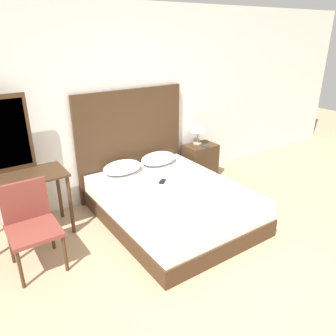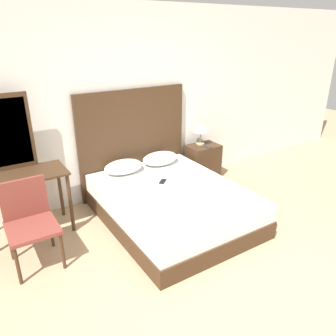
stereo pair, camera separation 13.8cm
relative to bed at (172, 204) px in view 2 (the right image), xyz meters
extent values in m
plane|color=tan|center=(-0.13, -1.66, -0.23)|extent=(16.00, 16.00, 0.00)
cube|color=white|center=(-0.13, 1.13, 1.12)|extent=(10.00, 0.06, 2.70)
cube|color=#422B19|center=(0.00, 0.00, -0.11)|extent=(1.63, 2.07, 0.22)
cube|color=white|center=(0.00, 0.00, 0.11)|extent=(1.60, 2.03, 0.23)
cube|color=#422B19|center=(0.00, 1.06, 0.56)|extent=(1.71, 0.05, 1.58)
ellipsoid|color=white|center=(-0.30, 0.80, 0.32)|extent=(0.56, 0.37, 0.18)
ellipsoid|color=white|center=(0.30, 0.80, 0.32)|extent=(0.56, 0.37, 0.18)
cube|color=black|center=(0.00, 0.24, 0.24)|extent=(0.16, 0.15, 0.01)
cube|color=#422B19|center=(1.16, 0.83, 0.07)|extent=(0.51, 0.37, 0.59)
cylinder|color=tan|center=(1.15, 0.91, 0.37)|extent=(0.14, 0.14, 0.02)
cylinder|color=tan|center=(1.15, 0.91, 0.48)|extent=(0.02, 0.02, 0.20)
cone|color=beige|center=(1.15, 0.91, 0.66)|extent=(0.28, 0.28, 0.17)
cube|color=#232328|center=(1.17, 0.74, 0.37)|extent=(0.08, 0.15, 0.01)
cube|color=#422B19|center=(-1.67, 0.67, 0.56)|extent=(1.04, 0.53, 0.02)
cylinder|color=#422B19|center=(-1.19, 0.45, 0.16)|extent=(0.04, 0.04, 0.77)
cylinder|color=#422B19|center=(-1.19, 0.90, 0.16)|extent=(0.04, 0.04, 0.77)
cube|color=#422B19|center=(-1.67, 0.91, 1.02)|extent=(0.52, 0.03, 0.90)
cube|color=#B2BCC6|center=(-1.67, 0.90, 1.02)|extent=(0.44, 0.01, 0.79)
cube|color=brown|center=(-1.71, 0.03, 0.22)|extent=(0.49, 0.52, 0.04)
cube|color=brown|center=(-1.71, 0.27, 0.46)|extent=(0.47, 0.04, 0.44)
cylinder|color=#422B19|center=(-1.93, -0.20, -0.01)|extent=(0.04, 0.04, 0.43)
cylinder|color=#422B19|center=(-1.50, -0.20, -0.01)|extent=(0.04, 0.04, 0.43)
cylinder|color=#422B19|center=(-1.93, 0.26, -0.01)|extent=(0.04, 0.04, 0.43)
cylinder|color=#422B19|center=(-1.50, 0.26, -0.01)|extent=(0.04, 0.04, 0.43)
camera|label=1|loc=(-2.19, -3.07, 2.11)|focal=35.00mm
camera|label=2|loc=(-2.08, -3.14, 2.11)|focal=35.00mm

